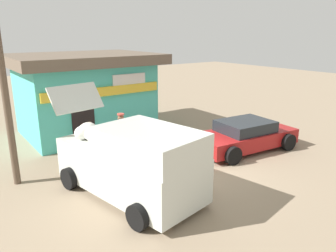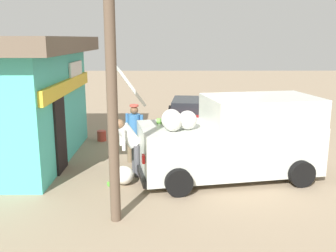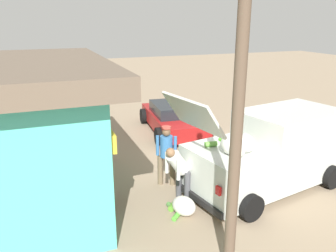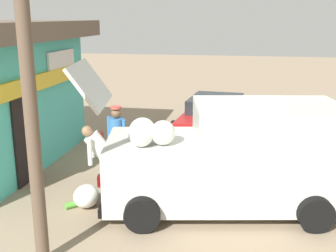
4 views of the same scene
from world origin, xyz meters
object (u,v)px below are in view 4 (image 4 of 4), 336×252
(delivery_van, at_px, (231,157))
(parked_sedan, at_px, (215,115))
(customer_bending, at_px, (100,154))
(vendor_standing, at_px, (117,137))
(unloaded_banana_pile, at_px, (86,196))
(paint_bucket, at_px, (98,138))

(delivery_van, height_order, parked_sedan, delivery_van)
(customer_bending, bearing_deg, vendor_standing, -3.09)
(vendor_standing, height_order, unloaded_banana_pile, vendor_standing)
(unloaded_banana_pile, bearing_deg, paint_bucket, 16.19)
(vendor_standing, xyz_separation_m, customer_bending, (-0.97, 0.05, -0.08))
(unloaded_banana_pile, distance_m, paint_bucket, 4.14)
(vendor_standing, bearing_deg, paint_bucket, 28.86)
(parked_sedan, relative_size, vendor_standing, 2.54)
(parked_sedan, height_order, customer_bending, customer_bending)
(delivery_van, distance_m, unloaded_banana_pile, 2.93)
(parked_sedan, bearing_deg, unloaded_banana_pile, 160.26)
(delivery_van, relative_size, customer_bending, 3.50)
(paint_bucket, bearing_deg, unloaded_banana_pile, -163.81)
(unloaded_banana_pile, bearing_deg, vendor_standing, -6.57)
(customer_bending, xyz_separation_m, paint_bucket, (3.39, 1.28, -0.70))
(delivery_van, distance_m, vendor_standing, 2.80)
(delivery_van, distance_m, parked_sedan, 5.43)
(unloaded_banana_pile, xyz_separation_m, paint_bucket, (3.98, 1.16, -0.02))
(delivery_van, height_order, paint_bucket, delivery_van)
(customer_bending, distance_m, unloaded_banana_pile, 0.91)
(customer_bending, bearing_deg, delivery_van, -92.13)
(customer_bending, height_order, paint_bucket, customer_bending)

